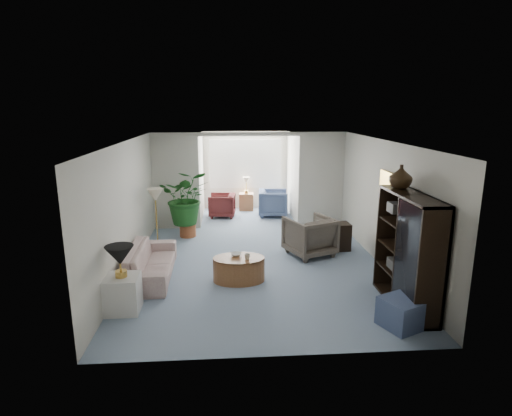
{
  "coord_description": "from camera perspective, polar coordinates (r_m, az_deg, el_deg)",
  "views": [
    {
      "loc": [
        -0.61,
        -7.79,
        3.14
      ],
      "look_at": [
        0.0,
        0.6,
        1.1
      ],
      "focal_mm": 29.5,
      "sensor_mm": 36.0,
      "label": 1
    }
  ],
  "objects": [
    {
      "name": "sofa",
      "position": [
        8.2,
        -14.11,
        -7.12
      ],
      "size": [
        0.82,
        2.02,
        0.58
      ],
      "primitive_type": "imported",
      "rotation": [
        0.0,
        0.0,
        1.59
      ],
      "color": "beige",
      "rests_on": "ground"
    },
    {
      "name": "wingback_chair",
      "position": [
        9.13,
        7.29,
        -3.78
      ],
      "size": [
        1.2,
        1.21,
        0.85
      ],
      "primitive_type": "imported",
      "rotation": [
        0.0,
        0.0,
        3.54
      ],
      "color": "#695F53",
      "rests_on": "ground"
    },
    {
      "name": "back_header",
      "position": [
        10.82,
        -0.93,
        9.98
      ],
      "size": [
        2.6,
        0.12,
        0.1
      ],
      "primitive_type": "cube",
      "color": "beige",
      "rests_on": "back_pier_left"
    },
    {
      "name": "coffee_cup",
      "position": [
        7.62,
        -1.19,
        -6.62
      ],
      "size": [
        0.12,
        0.12,
        0.1
      ],
      "primitive_type": "imported",
      "rotation": [
        0.0,
        0.0,
        0.09
      ],
      "color": "beige",
      "rests_on": "coffee_table"
    },
    {
      "name": "house_plant",
      "position": [
        10.33,
        -9.4,
        1.45
      ],
      "size": [
        1.21,
        1.05,
        1.34
      ],
      "primitive_type": "imported",
      "color": "#1C521C",
      "rests_on": "plant_pot"
    },
    {
      "name": "shelf_clutter",
      "position": [
        6.95,
        19.74,
        -3.38
      ],
      "size": [
        0.3,
        1.05,
        1.06
      ],
      "color": "#322B26",
      "rests_on": "entertainment_cabinet"
    },
    {
      "name": "entertainment_cabinet",
      "position": [
        7.06,
        19.91,
        -5.58
      ],
      "size": [
        0.44,
        1.65,
        1.83
      ],
      "primitive_type": "cube",
      "color": "black",
      "rests_on": "ground"
    },
    {
      "name": "side_table_dark",
      "position": [
        9.61,
        11.03,
        -3.79
      ],
      "size": [
        0.53,
        0.43,
        0.61
      ],
      "primitive_type": "cube",
      "rotation": [
        0.0,
        0.0,
        0.05
      ],
      "color": "black",
      "rests_on": "ground"
    },
    {
      "name": "table_lamp",
      "position": [
        6.79,
        -18.0,
        -6.13
      ],
      "size": [
        0.44,
        0.44,
        0.3
      ],
      "primitive_type": "cone",
      "color": "black",
      "rests_on": "end_table"
    },
    {
      "name": "cabinet_urn",
      "position": [
        7.24,
        19.04,
        4.04
      ],
      "size": [
        0.37,
        0.37,
        0.39
      ],
      "primitive_type": "imported",
      "color": "#322110",
      "rests_on": "entertainment_cabinet"
    },
    {
      "name": "sunroom_chair_maroon",
      "position": [
        12.24,
        -4.65,
        0.37
      ],
      "size": [
        0.81,
        0.79,
        0.68
      ],
      "primitive_type": "imported",
      "rotation": [
        0.0,
        0.0,
        -1.67
      ],
      "color": "#521E1C",
      "rests_on": "ground"
    },
    {
      "name": "sunroom_table",
      "position": [
        13.01,
        -1.31,
        0.85
      ],
      "size": [
        0.46,
        0.37,
        0.53
      ],
      "primitive_type": "cube",
      "rotation": [
        0.0,
        0.0,
        -0.1
      ],
      "color": "#945836",
      "rests_on": "ground"
    },
    {
      "name": "floor_lamp",
      "position": [
        9.46,
        -13.52,
        1.73
      ],
      "size": [
        0.36,
        0.36,
        0.28
      ],
      "primitive_type": "cone",
      "color": "beige",
      "rests_on": "ground"
    },
    {
      "name": "framed_picture",
      "position": [
        8.4,
        17.37,
        3.14
      ],
      "size": [
        0.04,
        0.5,
        0.4
      ],
      "primitive_type": "cube",
      "color": "beige"
    },
    {
      "name": "back_pier_right",
      "position": [
        11.23,
        8.84,
        3.79
      ],
      "size": [
        1.2,
        0.12,
        2.5
      ],
      "primitive_type": "cube",
      "color": "beige",
      "rests_on": "ground"
    },
    {
      "name": "coffee_bowl",
      "position": [
        7.81,
        -2.74,
        -6.32
      ],
      "size": [
        0.23,
        0.23,
        0.05
      ],
      "primitive_type": "imported",
      "rotation": [
        0.0,
        0.0,
        0.09
      ],
      "color": "white",
      "rests_on": "coffee_table"
    },
    {
      "name": "end_table",
      "position": [
        7.02,
        -17.62,
        -11.03
      ],
      "size": [
        0.53,
        0.53,
        0.57
      ],
      "primitive_type": "cube",
      "rotation": [
        0.0,
        0.0,
        0.02
      ],
      "color": "silver",
      "rests_on": "ground"
    },
    {
      "name": "window_blinds",
      "position": [
        13.07,
        -1.45,
        5.98
      ],
      "size": [
        2.2,
        0.02,
        1.5
      ],
      "primitive_type": "cube",
      "color": "white"
    },
    {
      "name": "sunroom_floor",
      "position": [
        12.31,
        -1.17,
        -1.15
      ],
      "size": [
        2.6,
        2.6,
        0.0
      ],
      "primitive_type": "plane",
      "color": "#869AB1",
      "rests_on": "ground"
    },
    {
      "name": "floor",
      "position": [
        8.42,
        0.3,
        -8.27
      ],
      "size": [
        6.0,
        6.0,
        0.0
      ],
      "primitive_type": "plane",
      "color": "#869AB1",
      "rests_on": "ground"
    },
    {
      "name": "plant_pot",
      "position": [
        10.54,
        -9.23,
        -2.97
      ],
      "size": [
        0.4,
        0.4,
        0.32
      ],
      "primitive_type": "cylinder",
      "color": "#9E522D",
      "rests_on": "ground"
    },
    {
      "name": "back_pier_left",
      "position": [
        11.03,
        -10.83,
        3.52
      ],
      "size": [
        1.2,
        0.12,
        2.5
      ],
      "primitive_type": "cube",
      "color": "beige",
      "rests_on": "ground"
    },
    {
      "name": "ottoman",
      "position": [
        6.65,
        19.16,
        -13.28
      ],
      "size": [
        0.71,
        0.71,
        0.43
      ],
      "primitive_type": "cube",
      "rotation": [
        0.0,
        0.0,
        0.43
      ],
      "color": "#4C5F82",
      "rests_on": "ground"
    },
    {
      "name": "sunroom_chair_blue",
      "position": [
        12.31,
        2.35,
        0.69
      ],
      "size": [
        0.92,
        0.9,
        0.77
      ],
      "primitive_type": "imported",
      "rotation": [
        0.0,
        0.0,
        1.48
      ],
      "color": "#4C5F82",
      "rests_on": "ground"
    },
    {
      "name": "coffee_table",
      "position": [
        7.81,
        -2.33,
        -8.29
      ],
      "size": [
        1.03,
        1.03,
        0.45
      ],
      "primitive_type": "cylinder",
      "rotation": [
        0.0,
        0.0,
        0.09
      ],
      "color": "#945836",
      "rests_on": "ground"
    },
    {
      "name": "window_pane",
      "position": [
        13.1,
        -1.45,
        6.0
      ],
      "size": [
        2.2,
        0.02,
        1.5
      ],
      "primitive_type": "cube",
      "color": "white"
    }
  ]
}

